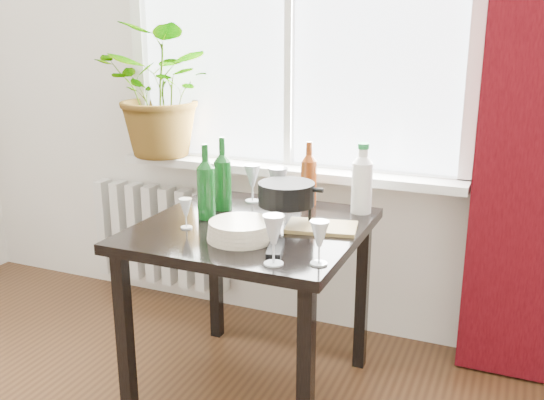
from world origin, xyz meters
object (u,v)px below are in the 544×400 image
at_px(potted_plant, 165,91).
at_px(wineglass_front_left, 186,213).
at_px(wine_bottle_right, 223,173).
at_px(wineglass_back_left, 252,183).
at_px(bottle_amber, 309,173).
at_px(fondue_pot, 286,204).
at_px(tv_remote, 275,248).
at_px(cutting_board, 322,227).
at_px(wineglass_far_right, 319,242).
at_px(cleaning_bottle, 362,178).
at_px(wine_bottle_left, 206,181).
at_px(wineglass_back_center, 278,189).
at_px(radiator, 161,235).
at_px(plate_stack, 241,230).
at_px(table, 252,247).
at_px(wineglass_front_right, 274,240).

bearing_deg(potted_plant, wineglass_front_left, -53.27).
xyz_separation_m(wine_bottle_right, wineglass_back_left, (0.07, 0.16, -0.07)).
distance_m(wine_bottle_right, bottle_amber, 0.37).
xyz_separation_m(fondue_pot, tv_remote, (0.07, -0.28, -0.08)).
height_order(wineglass_back_left, cutting_board, wineglass_back_left).
height_order(wine_bottle_right, wineglass_far_right, wine_bottle_right).
relative_size(cleaning_bottle, wineglass_back_left, 1.75).
height_order(wine_bottle_left, fondue_pot, wine_bottle_left).
bearing_deg(wineglass_back_center, wine_bottle_left, -140.67).
relative_size(wine_bottle_right, fondue_pot, 1.24).
xyz_separation_m(radiator, cleaning_bottle, (1.20, -0.30, 0.51)).
distance_m(radiator, wineglass_back_center, 1.08).
height_order(potted_plant, cutting_board, potted_plant).
distance_m(cleaning_bottle, wineglass_far_right, 0.62).
relative_size(bottle_amber, plate_stack, 1.13).
xyz_separation_m(radiator, wineglass_back_left, (0.72, -0.33, 0.45)).
bearing_deg(wineglass_far_right, tv_remote, 161.27).
bearing_deg(table, wine_bottle_left, 177.99).
height_order(cleaning_bottle, wineglass_far_right, cleaning_bottle).
height_order(wineglass_front_left, fondue_pot, fondue_pot).
bearing_deg(wine_bottle_right, plate_stack, -52.96).
distance_m(wine_bottle_left, wineglass_front_left, 0.17).
distance_m(bottle_amber, wineglass_back_center, 0.18).
xyz_separation_m(table, plate_stack, (0.04, -0.17, 0.13)).
bearing_deg(wine_bottle_left, wine_bottle_right, 88.33).
xyz_separation_m(cleaning_bottle, wineglass_front_right, (-0.11, -0.68, -0.06)).
bearing_deg(bottle_amber, wineglass_front_right, -79.43).
distance_m(wine_bottle_left, tv_remote, 0.49).
bearing_deg(wine_bottle_left, bottle_amber, 47.90).
height_order(plate_stack, fondue_pot, fondue_pot).
height_order(bottle_amber, cleaning_bottle, cleaning_bottle).
distance_m(wineglass_front_right, cutting_board, 0.42).
distance_m(table, wineglass_back_left, 0.37).
bearing_deg(fondue_pot, tv_remote, -61.39).
distance_m(bottle_amber, wineglass_front_right, 0.72).
bearing_deg(plate_stack, potted_plant, 136.47).
height_order(wine_bottle_right, bottle_amber, wine_bottle_right).
relative_size(wine_bottle_right, cleaning_bottle, 1.04).
bearing_deg(fondue_pot, cutting_board, 17.13).
height_order(wine_bottle_left, wineglass_back_left, wine_bottle_left).
bearing_deg(wineglass_back_left, wineglass_front_left, -100.30).
xyz_separation_m(potted_plant, cutting_board, (1.01, -0.51, -0.43)).
distance_m(radiator, cleaning_bottle, 1.34).
height_order(wineglass_back_left, wineglass_front_left, wineglass_back_left).
bearing_deg(wine_bottle_right, wineglass_back_left, 67.17).
xyz_separation_m(potted_plant, wineglass_back_left, (0.61, -0.27, -0.35)).
height_order(potted_plant, bottle_amber, potted_plant).
distance_m(fondue_pot, cutting_board, 0.16).
relative_size(wine_bottle_right, wineglass_far_right, 2.05).
distance_m(radiator, cutting_board, 1.31).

